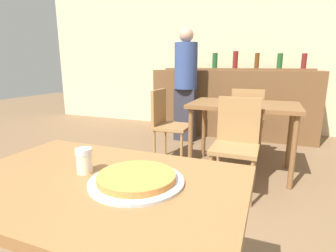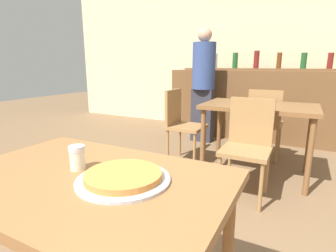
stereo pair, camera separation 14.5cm
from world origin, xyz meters
name	(u,v)px [view 1 (the left image)]	position (x,y,z in m)	size (l,w,h in m)	color
wall_back	(239,51)	(0.00, 4.14, 1.40)	(8.00, 0.05, 2.80)	beige
dining_table_near	(98,199)	(0.00, 0.00, 0.64)	(1.12, 0.74, 0.73)	brown
dining_table_far	(244,112)	(0.34, 2.10, 0.67)	(1.11, 0.71, 0.76)	brown
bar_counter	(232,103)	(0.00, 3.63, 0.54)	(2.60, 0.56, 1.07)	brown
bar_back_shelf	(234,66)	(-0.02, 3.77, 1.14)	(2.39, 0.24, 0.32)	brown
chair_far_side_front	(236,139)	(0.34, 1.57, 0.50)	(0.40, 0.40, 0.87)	olive
chair_far_side_back	(247,118)	(0.34, 2.62, 0.50)	(0.40, 0.40, 0.87)	olive
chair_far_side_left	(167,120)	(-0.55, 2.10, 0.50)	(0.40, 0.40, 0.87)	olive
pizza_tray	(137,179)	(0.16, 0.03, 0.74)	(0.36, 0.36, 0.04)	#B7B7BC
cheese_shaker	(84,161)	(-0.09, 0.04, 0.78)	(0.07, 0.07, 0.10)	beige
person_standing	(186,81)	(-0.62, 3.05, 0.91)	(0.34, 0.34, 1.69)	#2D2D38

